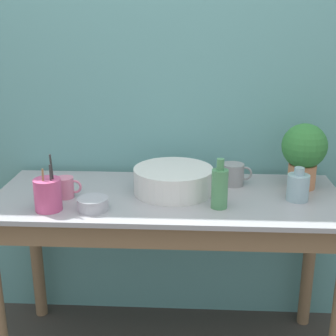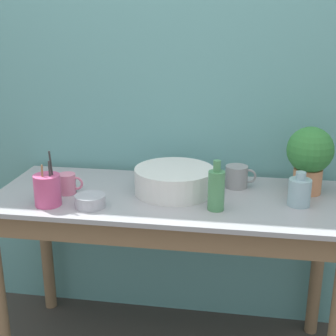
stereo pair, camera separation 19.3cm
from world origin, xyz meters
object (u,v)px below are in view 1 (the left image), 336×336
object	(u,v)px
bowl_wash_large	(173,180)
utensil_cup	(48,194)
mug_grey	(233,174)
bowl_small_steel	(93,204)
mug_pink	(65,187)
potted_plant	(304,151)
bottle_tall	(220,188)
bottle_short	(298,187)

from	to	relation	value
bowl_wash_large	utensil_cup	size ratio (longest dim) A/B	1.50
mug_grey	utensil_cup	xyz separation A→B (m)	(-0.74, -0.33, 0.02)
bowl_wash_large	bowl_small_steel	size ratio (longest dim) A/B	2.79
mug_pink	bowl_wash_large	bearing A→B (deg)	11.12
potted_plant	bottle_tall	distance (m)	0.46
bowl_wash_large	utensil_cup	distance (m)	0.53
potted_plant	bowl_small_steel	bearing A→B (deg)	-160.90
bottle_tall	bowl_small_steel	world-z (taller)	bottle_tall
potted_plant	mug_grey	world-z (taller)	potted_plant
potted_plant	bottle_short	xyz separation A→B (m)	(-0.05, -0.15, -0.11)
potted_plant	bottle_short	bearing A→B (deg)	-107.55
mug_grey	utensil_cup	world-z (taller)	utensil_cup
bowl_small_steel	bottle_short	bearing A→B (deg)	10.14
mug_grey	utensil_cup	distance (m)	0.81
bottle_tall	bottle_short	bearing A→B (deg)	16.59
bottle_tall	mug_grey	world-z (taller)	bottle_tall
potted_plant	utensil_cup	xyz separation A→B (m)	(-1.03, -0.31, -0.10)
bottle_short	bowl_small_steel	distance (m)	0.83
mug_grey	bowl_wash_large	bearing A→B (deg)	-158.34
bottle_short	bowl_small_steel	bearing A→B (deg)	-169.86
bottle_tall	utensil_cup	size ratio (longest dim) A/B	0.88
utensil_cup	bowl_wash_large	bearing A→B (deg)	25.14
bottle_tall	mug_grey	bearing A→B (deg)	74.28
mug_pink	bowl_small_steel	size ratio (longest dim) A/B	0.90
potted_plant	bowl_wash_large	size ratio (longest dim) A/B	0.84
bowl_wash_large	bottle_tall	size ratio (longest dim) A/B	1.70
bottle_short	bottle_tall	bearing A→B (deg)	-163.41
mug_pink	bowl_small_steel	world-z (taller)	mug_pink
bowl_small_steel	potted_plant	bearing A→B (deg)	19.10
utensil_cup	mug_pink	bearing A→B (deg)	77.12
potted_plant	utensil_cup	world-z (taller)	potted_plant
bottle_tall	mug_pink	xyz separation A→B (m)	(-0.63, 0.08, -0.04)
bowl_wash_large	bottle_tall	world-z (taller)	bottle_tall
bottle_tall	bowl_small_steel	size ratio (longest dim) A/B	1.64
utensil_cup	mug_grey	bearing A→B (deg)	23.92
potted_plant	utensil_cup	bearing A→B (deg)	-163.43
bowl_wash_large	mug_pink	bearing A→B (deg)	-168.88
bowl_small_steel	mug_grey	bearing A→B (deg)	29.32
bottle_tall	bowl_small_steel	distance (m)	0.50
potted_plant	utensil_cup	distance (m)	1.08
bowl_wash_large	utensil_cup	xyz separation A→B (m)	(-0.48, -0.22, 0.01)
mug_grey	bowl_small_steel	xyz separation A→B (m)	(-0.57, -0.32, -0.02)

